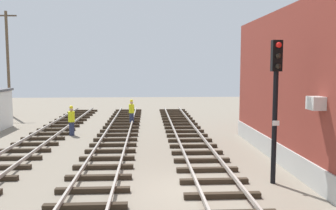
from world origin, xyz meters
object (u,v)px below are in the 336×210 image
utility_pole_far (8,62)px  track_worker_distant (72,121)px  signal_mast (276,94)px  track_worker_foreground (132,112)px

utility_pole_far → track_worker_distant: 12.96m
signal_mast → track_worker_foreground: 15.51m
track_worker_foreground → track_worker_distant: (-3.54, -4.26, 0.00)m
signal_mast → track_worker_foreground: bearing=112.1°
track_worker_foreground → track_worker_distant: bearing=-129.7°
utility_pole_far → track_worker_distant: size_ratio=4.86×
signal_mast → track_worker_foreground: size_ratio=2.76×
signal_mast → track_worker_distant: size_ratio=2.76×
track_worker_foreground → track_worker_distant: same height
signal_mast → track_worker_distant: (-9.30, 9.95, -2.33)m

